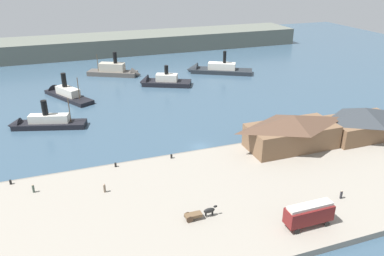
{
  "coord_description": "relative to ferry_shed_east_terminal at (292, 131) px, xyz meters",
  "views": [
    {
      "loc": [
        -28.81,
        -75.41,
        40.45
      ],
      "look_at": [
        0.41,
        6.75,
        2.0
      ],
      "focal_mm": 35.39,
      "sensor_mm": 36.0,
      "label": 1
    }
  ],
  "objects": [
    {
      "name": "seawall_edge",
      "position": [
        -18.85,
        5.62,
        -4.69
      ],
      "size": [
        110.0,
        0.8,
        1.0
      ],
      "primitive_type": "cube",
      "color": "slate",
      "rests_on": "ground"
    },
    {
      "name": "pedestrian_walking_east",
      "position": [
        -55.43,
        -0.36,
        -3.22
      ],
      "size": [
        0.42,
        0.42,
        1.69
      ],
      "color": "#3D4C42",
      "rests_on": "quay_promenade"
    },
    {
      "name": "ferry_moored_east",
      "position": [
        -14.88,
        60.07,
        -3.93
      ],
      "size": [
        19.24,
        13.34,
        9.27
      ],
      "color": "black",
      "rests_on": "ground"
    },
    {
      "name": "far_headland",
      "position": [
        -18.85,
        119.22,
        -1.19
      ],
      "size": [
        180.0,
        24.0,
        8.0
      ],
      "primitive_type": "cube",
      "color": "#60665B",
      "rests_on": "ground"
    },
    {
      "name": "ferry_near_quay",
      "position": [
        -27.11,
        77.35,
        -3.46
      ],
      "size": [
        20.66,
        14.12,
        10.72
      ],
      "color": "#514C47",
      "rests_on": "ground"
    },
    {
      "name": "pedestrian_at_waters_edge",
      "position": [
        -3.04,
        -21.08,
        -3.23
      ],
      "size": [
        0.41,
        0.41,
        1.67
      ],
      "color": "#232328",
      "rests_on": "quay_promenade"
    },
    {
      "name": "ferry_mid_harbor",
      "position": [
        -54.52,
        34.05,
        -3.88
      ],
      "size": [
        20.87,
        9.94,
        9.43
      ],
      "color": "black",
      "rests_on": "ground"
    },
    {
      "name": "ferry_approaching_west",
      "position": [
        9.13,
        68.97,
        -3.91
      ],
      "size": [
        25.68,
        17.97,
        10.96
      ],
      "color": "#23282D",
      "rests_on": "ground"
    },
    {
      "name": "mooring_post_west",
      "position": [
        -27.51,
        3.81,
        -3.54
      ],
      "size": [
        0.44,
        0.44,
        0.9
      ],
      "primitive_type": "cylinder",
      "color": "black",
      "rests_on": "quay_promenade"
    },
    {
      "name": "ferry_approaching_east",
      "position": [
        -47.83,
        58.15,
        -3.9
      ],
      "size": [
        15.37,
        22.08,
        9.81
      ],
      "color": "black",
      "rests_on": "ground"
    },
    {
      "name": "ferry_shed_east_terminal",
      "position": [
        0.0,
        0.0,
        0.0
      ],
      "size": [
        20.68,
        9.87,
        7.86
      ],
      "color": "brown",
      "rests_on": "quay_promenade"
    },
    {
      "name": "quay_promenade",
      "position": [
        -18.85,
        -12.78,
        -4.59
      ],
      "size": [
        110.0,
        36.0,
        1.2
      ],
      "primitive_type": "cube",
      "color": "gray",
      "rests_on": "ground"
    },
    {
      "name": "pedestrian_walking_west",
      "position": [
        -42.99,
        -4.7,
        -3.19
      ],
      "size": [
        0.43,
        0.43,
        1.76
      ],
      "color": "#6B5B4C",
      "rests_on": "quay_promenade"
    },
    {
      "name": "street_tram",
      "position": [
        -13.32,
        -25.55,
        -1.61
      ],
      "size": [
        8.03,
        2.75,
        4.04
      ],
      "color": "maroon",
      "rests_on": "quay_promenade"
    },
    {
      "name": "mooring_post_center_west",
      "position": [
        -59.69,
        4.13,
        -3.54
      ],
      "size": [
        0.44,
        0.44,
        0.9
      ],
      "primitive_type": "cylinder",
      "color": "black",
      "rests_on": "quay_promenade"
    },
    {
      "name": "horse_cart",
      "position": [
        -29.12,
        -17.89,
        -3.06
      ],
      "size": [
        5.71,
        1.4,
        1.87
      ],
      "color": "brown",
      "rests_on": "quay_promenade"
    },
    {
      "name": "mooring_post_center_east",
      "position": [
        -39.58,
        4.11,
        -3.54
      ],
      "size": [
        0.44,
        0.44,
        0.9
      ],
      "primitive_type": "cylinder",
      "color": "black",
      "rests_on": "quay_promenade"
    },
    {
      "name": "ground_plane",
      "position": [
        -18.85,
        9.22,
        -5.19
      ],
      "size": [
        320.0,
        320.0,
        0.0
      ],
      "primitive_type": "plane",
      "color": "#385166"
    },
    {
      "name": "ferry_shed_west_terminal",
      "position": [
        19.39,
        -0.76,
        -0.21
      ],
      "size": [
        18.11,
        10.46,
        7.42
      ],
      "color": "brown",
      "rests_on": "quay_promenade"
    }
  ]
}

